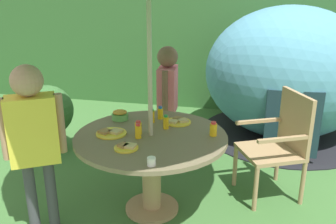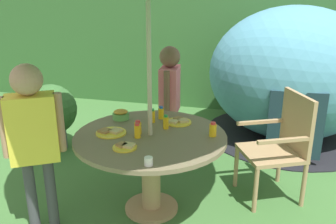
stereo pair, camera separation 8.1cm
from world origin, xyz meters
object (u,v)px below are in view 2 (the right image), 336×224
object	(u,v)px
dome_tent	(292,74)
snack_bowl	(121,115)
juice_bottle_center_back	(137,131)
juice_bottle_mid_left	(166,122)
plate_far_left	(111,132)
cup_near	(149,161)
potted_plant	(52,112)
juice_bottle_front_edge	(161,113)
plate_near_right	(125,147)
juice_bottle_mid_right	(138,128)
child_in_yellow_shirt	(33,129)
plate_near_left	(178,121)
wooden_chair	(282,142)
juice_bottle_far_right	(152,116)
juice_bottle_center_front	(213,130)
garden_table	(151,152)
child_in_pink_shirt	(170,90)

from	to	relation	value
dome_tent	snack_bowl	world-z (taller)	dome_tent
juice_bottle_center_back	juice_bottle_mid_left	xyz separation A→B (m)	(0.17, 0.24, 0.00)
plate_far_left	cup_near	xyz separation A→B (m)	(0.47, -0.46, 0.02)
potted_plant	juice_bottle_front_edge	bearing A→B (deg)	-19.96
plate_near_right	juice_bottle_mid_right	size ratio (longest dim) A/B	1.59
child_in_yellow_shirt	juice_bottle_mid_left	size ratio (longest dim) A/B	10.87
plate_near_left	juice_bottle_mid_left	world-z (taller)	juice_bottle_mid_left
juice_bottle_mid_right	plate_far_left	bearing A→B (deg)	-167.42
wooden_chair	juice_bottle_center_back	xyz separation A→B (m)	(-1.14, -0.60, 0.22)
juice_bottle_far_right	juice_bottle_mid_left	size ratio (longest dim) A/B	1.01
plate_near_right	juice_bottle_center_front	size ratio (longest dim) A/B	1.53
garden_table	plate_near_right	distance (m)	0.35
juice_bottle_mid_left	cup_near	bearing A→B (deg)	-85.06
child_in_pink_shirt	snack_bowl	xyz separation A→B (m)	(-0.29, -0.68, -0.07)
wooden_chair	juice_bottle_mid_left	xyz separation A→B (m)	(-0.97, -0.35, 0.22)
juice_bottle_front_edge	potted_plant	bearing A→B (deg)	160.04
wooden_chair	cup_near	distance (m)	1.39
child_in_yellow_shirt	snack_bowl	world-z (taller)	child_in_yellow_shirt
plate_near_right	juice_bottle_center_back	distance (m)	0.22
potted_plant	plate_far_left	size ratio (longest dim) A/B	3.13
child_in_pink_shirt	snack_bowl	size ratio (longest dim) A/B	8.47
child_in_yellow_shirt	juice_bottle_front_edge	distance (m)	1.13
wooden_chair	juice_bottle_center_front	world-z (taller)	wooden_chair
garden_table	child_in_pink_shirt	bearing A→B (deg)	94.92
juice_bottle_center_back	juice_bottle_front_edge	xyz separation A→B (m)	(0.06, 0.47, -0.00)
potted_plant	plate_near_right	size ratio (longest dim) A/B	4.30
plate_far_left	juice_bottle_front_edge	world-z (taller)	juice_bottle_front_edge
child_in_pink_shirt	plate_near_left	bearing A→B (deg)	15.66
garden_table	juice_bottle_mid_left	xyz separation A→B (m)	(0.09, 0.16, 0.21)
wooden_chair	plate_near_left	size ratio (longest dim) A/B	4.19
plate_far_left	juice_bottle_mid_left	distance (m)	0.46
juice_bottle_front_edge	plate_near_left	bearing A→B (deg)	-19.11
juice_bottle_front_edge	garden_table	bearing A→B (deg)	-87.49
garden_table	plate_far_left	distance (m)	0.36
dome_tent	plate_far_left	distance (m)	2.60
child_in_yellow_shirt	juice_bottle_far_right	world-z (taller)	child_in_yellow_shirt
dome_tent	plate_near_left	xyz separation A→B (m)	(-1.05, -1.72, -0.10)
snack_bowl	juice_bottle_mid_left	world-z (taller)	juice_bottle_mid_left
snack_bowl	juice_bottle_center_front	distance (m)	0.88
child_in_pink_shirt	child_in_yellow_shirt	distance (m)	1.58
snack_bowl	juice_bottle_center_front	bearing A→B (deg)	-12.72
garden_table	dome_tent	world-z (taller)	dome_tent
juice_bottle_far_right	juice_bottle_center_front	world-z (taller)	juice_bottle_far_right
juice_bottle_mid_right	cup_near	bearing A→B (deg)	-63.90
plate_far_left	juice_bottle_front_edge	xyz separation A→B (m)	(0.30, 0.44, 0.04)
snack_bowl	juice_bottle_mid_right	bearing A→B (deg)	-48.24
juice_bottle_mid_left	juice_bottle_far_right	bearing A→B (deg)	142.33
snack_bowl	juice_bottle_mid_right	xyz separation A→B (m)	(0.27, -0.30, 0.01)
plate_far_left	juice_bottle_center_front	world-z (taller)	juice_bottle_center_front
child_in_yellow_shirt	snack_bowl	xyz separation A→B (m)	(0.39, 0.75, -0.11)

